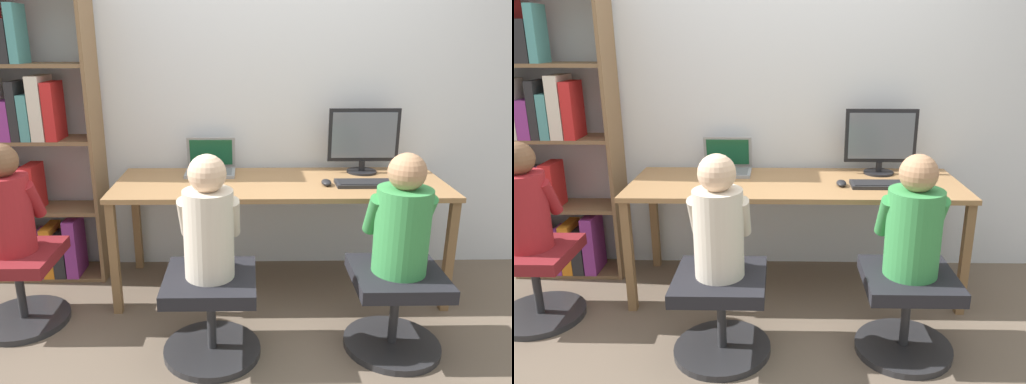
# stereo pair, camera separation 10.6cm
# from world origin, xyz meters

# --- Properties ---
(ground_plane) EXTENTS (14.00, 14.00, 0.00)m
(ground_plane) POSITION_xyz_m (0.00, 0.00, 0.00)
(ground_plane) COLOR brown
(wall_back) EXTENTS (10.00, 0.05, 2.60)m
(wall_back) POSITION_xyz_m (0.00, 0.77, 1.30)
(wall_back) COLOR silver
(wall_back) RESTS_ON ground_plane
(desk) EXTENTS (2.06, 0.70, 0.73)m
(desk) POSITION_xyz_m (0.00, 0.35, 0.66)
(desk) COLOR olive
(desk) RESTS_ON ground_plane
(desktop_monitor) EXTENTS (0.47, 0.20, 0.43)m
(desktop_monitor) POSITION_xyz_m (0.56, 0.56, 0.95)
(desktop_monitor) COLOR black
(desktop_monitor) RESTS_ON desk
(laptop) EXTENTS (0.32, 0.26, 0.23)m
(laptop) POSITION_xyz_m (-0.45, 0.57, 0.78)
(laptop) COLOR gray
(laptop) RESTS_ON desk
(keyboard) EXTENTS (0.45, 0.16, 0.03)m
(keyboard) POSITION_xyz_m (0.56, 0.26, 0.74)
(keyboard) COLOR #232326
(keyboard) RESTS_ON desk
(computer_mouse_by_keyboard) EXTENTS (0.06, 0.10, 0.03)m
(computer_mouse_by_keyboard) POSITION_xyz_m (0.28, 0.27, 0.75)
(computer_mouse_by_keyboard) COLOR black
(computer_mouse_by_keyboard) RESTS_ON desk
(office_chair_left) EXTENTS (0.51, 0.51, 0.45)m
(office_chair_left) POSITION_xyz_m (0.56, -0.34, 0.26)
(office_chair_left) COLOR #262628
(office_chair_left) RESTS_ON ground_plane
(office_chair_right) EXTENTS (0.51, 0.51, 0.45)m
(office_chair_right) POSITION_xyz_m (-0.40, -0.38, 0.26)
(office_chair_right) COLOR #262628
(office_chair_right) RESTS_ON ground_plane
(person_at_monitor) EXTENTS (0.34, 0.30, 0.62)m
(person_at_monitor) POSITION_xyz_m (0.56, -0.34, 0.72)
(person_at_monitor) COLOR #388C47
(person_at_monitor) RESTS_ON office_chair_left
(person_at_laptop) EXTENTS (0.30, 0.28, 0.62)m
(person_at_laptop) POSITION_xyz_m (-0.40, -0.37, 0.73)
(person_at_laptop) COLOR beige
(person_at_laptop) RESTS_ON office_chair_right
(bookshelf) EXTENTS (0.74, 0.29, 1.91)m
(bookshelf) POSITION_xyz_m (-1.62, 0.54, 0.89)
(bookshelf) COLOR brown
(bookshelf) RESTS_ON ground_plane
(office_chair_side) EXTENTS (0.51, 0.51, 0.45)m
(office_chair_side) POSITION_xyz_m (-1.51, -0.06, 0.26)
(office_chair_side) COLOR #262628
(office_chair_side) RESTS_ON ground_plane
(person_near_shelf) EXTENTS (0.31, 0.28, 0.61)m
(person_near_shelf) POSITION_xyz_m (-1.51, -0.06, 0.73)
(person_near_shelf) COLOR maroon
(person_near_shelf) RESTS_ON office_chair_side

